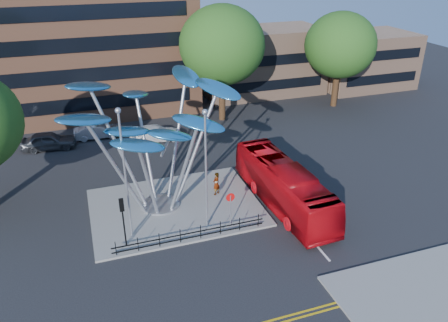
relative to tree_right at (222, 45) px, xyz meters
name	(u,v)px	position (x,y,z in m)	size (l,w,h in m)	color
ground	(214,255)	(-8.00, -22.00, -8.04)	(120.00, 120.00, 0.00)	black
traffic_island	(176,207)	(-9.00, -16.00, -7.96)	(12.00, 9.00, 0.15)	slate
pavement_right	(440,289)	(3.00, -29.00, -7.96)	(12.00, 6.00, 0.15)	slate
low_building_near	(262,61)	(8.00, 8.00, -4.04)	(15.00, 8.00, 8.00)	#A37A60
low_building_far	(365,60)	(22.00, 6.00, -4.54)	(12.00, 8.00, 7.00)	#A37A60
tree_right	(222,45)	(0.00, 0.00, 0.00)	(8.80, 8.80, 12.11)	black
tree_far	(340,45)	(14.00, 0.00, -0.93)	(8.00, 8.00, 10.81)	black
leaf_sculpture	(152,118)	(-10.07, -15.32, -1.16)	(12.72, 9.54, 9.51)	#9EA0A5
street_lamp_left	(124,164)	(-12.50, -18.50, -2.68)	(0.36, 0.36, 8.80)	#9EA0A5
street_lamp_right	(206,160)	(-7.50, -19.00, -2.94)	(0.36, 0.36, 8.30)	#9EA0A5
traffic_light_island	(122,212)	(-13.00, -19.50, -5.42)	(0.28, 0.18, 3.42)	black
no_entry_sign_island	(230,204)	(-6.00, -19.48, -6.22)	(0.60, 0.10, 2.45)	#9EA0A5
pedestrian_railing_front	(191,235)	(-9.00, -20.30, -7.48)	(10.00, 0.06, 1.00)	black
red_bus	(283,185)	(-1.40, -18.03, -6.43)	(2.70, 11.53, 3.21)	#B40810
pedestrian	(216,183)	(-5.65, -15.32, -6.96)	(0.67, 0.44, 1.84)	gray
parked_car_left	(49,141)	(-17.81, -2.14, -7.21)	(1.95, 4.86, 1.66)	#383A3F
parked_car_mid	(98,131)	(-13.31, -0.90, -7.29)	(1.57, 4.51, 1.48)	#A0A2A8
parked_car_right	(156,133)	(-7.95, -3.32, -7.29)	(2.08, 5.12, 1.49)	silver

